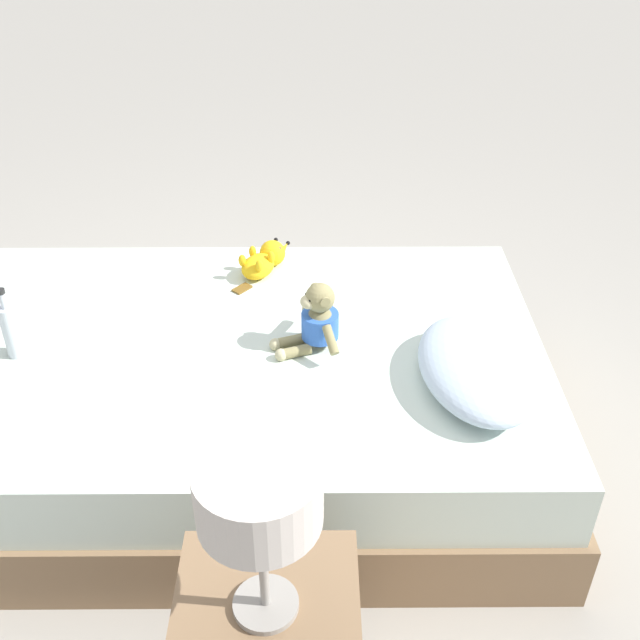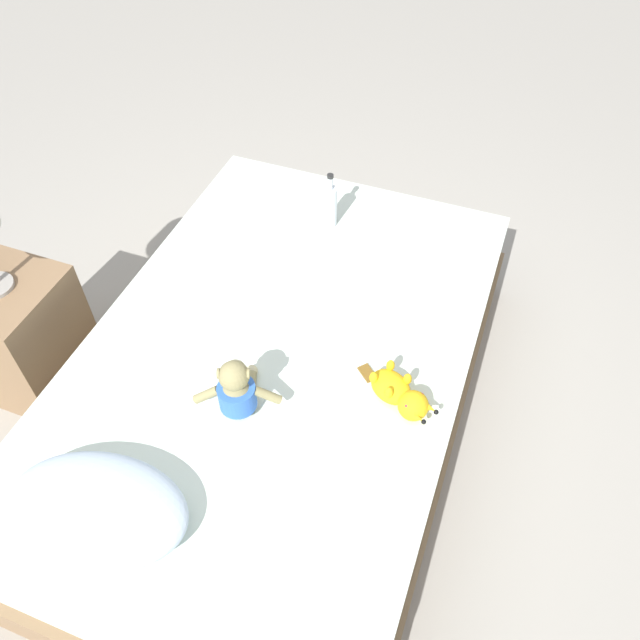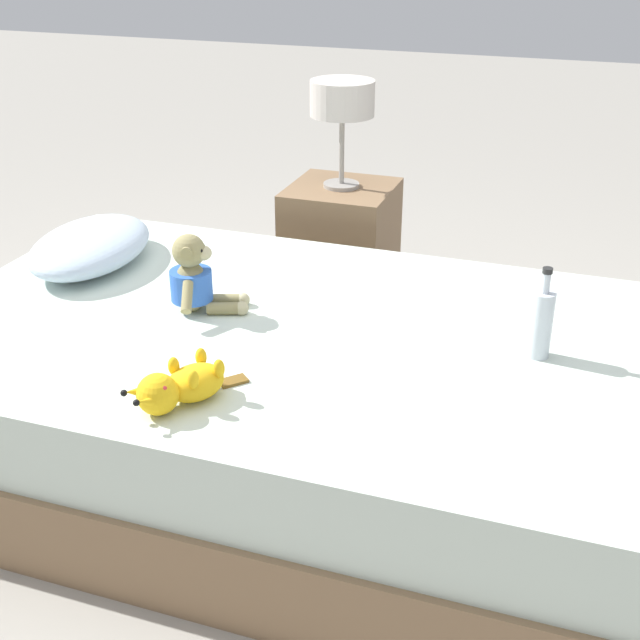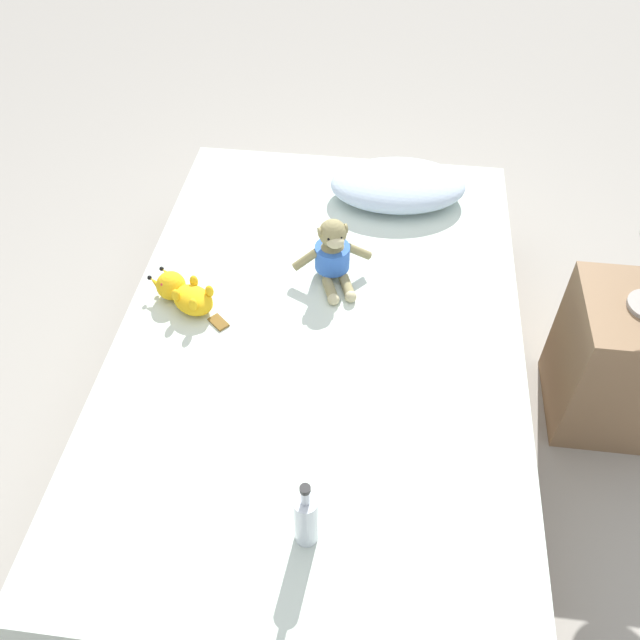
{
  "view_description": "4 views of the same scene",
  "coord_description": "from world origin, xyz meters",
  "px_view_note": "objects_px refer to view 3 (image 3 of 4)",
  "views": [
    {
      "loc": [
        2.0,
        0.27,
        1.94
      ],
      "look_at": [
        0.01,
        0.28,
        0.57
      ],
      "focal_mm": 41.87,
      "sensor_mm": 36.0,
      "label": 1
    },
    {
      "loc": [
        -0.64,
        1.26,
        2.21
      ],
      "look_at": [
        -0.12,
        -0.13,
        0.53
      ],
      "focal_mm": 35.65,
      "sensor_mm": 36.0,
      "label": 2
    },
    {
      "loc": [
        -2.0,
        -0.82,
        1.54
      ],
      "look_at": [
        -0.18,
        -0.18,
        0.59
      ],
      "focal_mm": 47.81,
      "sensor_mm": 36.0,
      "label": 3
    },
    {
      "loc": [
        0.18,
        -1.44,
        2.07
      ],
      "look_at": [
        0.0,
        0.0,
        0.52
      ],
      "focal_mm": 37.04,
      "sensor_mm": 36.0,
      "label": 4
    }
  ],
  "objects_px": {
    "nightstand": "(341,253)",
    "bedside_lamp": "(342,102)",
    "plush_yellow_creature": "(180,386)",
    "glass_bottle": "(541,323)",
    "plush_monkey": "(195,280)",
    "pillow": "(90,246)",
    "bed": "(281,397)"
  },
  "relations": [
    {
      "from": "nightstand",
      "to": "pillow",
      "type": "bearing_deg",
      "value": 144.37
    },
    {
      "from": "plush_monkey",
      "to": "bedside_lamp",
      "type": "relative_size",
      "value": 0.69
    },
    {
      "from": "plush_yellow_creature",
      "to": "bedside_lamp",
      "type": "xyz_separation_m",
      "value": [
        1.52,
        0.09,
        0.36
      ]
    },
    {
      "from": "plush_yellow_creature",
      "to": "glass_bottle",
      "type": "xyz_separation_m",
      "value": [
        0.53,
        -0.77,
        0.05
      ]
    },
    {
      "from": "pillow",
      "to": "glass_bottle",
      "type": "xyz_separation_m",
      "value": [
        -0.16,
        -1.46,
        0.03
      ]
    },
    {
      "from": "plush_monkey",
      "to": "plush_yellow_creature",
      "type": "bearing_deg",
      "value": -157.5
    },
    {
      "from": "bed",
      "to": "glass_bottle",
      "type": "distance_m",
      "value": 0.78
    },
    {
      "from": "bed",
      "to": "plush_yellow_creature",
      "type": "xyz_separation_m",
      "value": [
        -0.47,
        0.07,
        0.28
      ]
    },
    {
      "from": "pillow",
      "to": "plush_monkey",
      "type": "distance_m",
      "value": 0.53
    },
    {
      "from": "nightstand",
      "to": "bedside_lamp",
      "type": "bearing_deg",
      "value": 0.0
    },
    {
      "from": "bed",
      "to": "pillow",
      "type": "distance_m",
      "value": 0.84
    },
    {
      "from": "bedside_lamp",
      "to": "plush_yellow_creature",
      "type": "bearing_deg",
      "value": -176.6
    },
    {
      "from": "pillow",
      "to": "plush_yellow_creature",
      "type": "relative_size",
      "value": 1.84
    },
    {
      "from": "plush_monkey",
      "to": "nightstand",
      "type": "bearing_deg",
      "value": -6.06
    },
    {
      "from": "plush_monkey",
      "to": "bedside_lamp",
      "type": "height_order",
      "value": "bedside_lamp"
    },
    {
      "from": "bed",
      "to": "nightstand",
      "type": "relative_size",
      "value": 3.81
    },
    {
      "from": "plush_monkey",
      "to": "bedside_lamp",
      "type": "bearing_deg",
      "value": -6.06
    },
    {
      "from": "bed",
      "to": "nightstand",
      "type": "distance_m",
      "value": 1.06
    },
    {
      "from": "bed",
      "to": "bedside_lamp",
      "type": "xyz_separation_m",
      "value": [
        1.05,
        0.16,
        0.65
      ]
    },
    {
      "from": "pillow",
      "to": "plush_yellow_creature",
      "type": "bearing_deg",
      "value": -135.12
    },
    {
      "from": "pillow",
      "to": "bedside_lamp",
      "type": "relative_size",
      "value": 1.4
    },
    {
      "from": "plush_yellow_creature",
      "to": "nightstand",
      "type": "bearing_deg",
      "value": 3.4
    },
    {
      "from": "bed",
      "to": "glass_bottle",
      "type": "bearing_deg",
      "value": -85.63
    },
    {
      "from": "glass_bottle",
      "to": "nightstand",
      "type": "bearing_deg",
      "value": 41.04
    },
    {
      "from": "bed",
      "to": "pillow",
      "type": "xyz_separation_m",
      "value": [
        0.22,
        0.75,
        0.3
      ]
    },
    {
      "from": "plush_monkey",
      "to": "glass_bottle",
      "type": "bearing_deg",
      "value": -87.54
    },
    {
      "from": "plush_yellow_creature",
      "to": "bedside_lamp",
      "type": "height_order",
      "value": "bedside_lamp"
    },
    {
      "from": "bed",
      "to": "plush_monkey",
      "type": "relative_size",
      "value": 7.51
    },
    {
      "from": "bed",
      "to": "bedside_lamp",
      "type": "height_order",
      "value": "bedside_lamp"
    },
    {
      "from": "pillow",
      "to": "plush_monkey",
      "type": "xyz_separation_m",
      "value": [
        -0.21,
        -0.49,
        0.03
      ]
    },
    {
      "from": "pillow",
      "to": "glass_bottle",
      "type": "relative_size",
      "value": 2.27
    },
    {
      "from": "nightstand",
      "to": "bed",
      "type": "bearing_deg",
      "value": -171.49
    }
  ]
}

